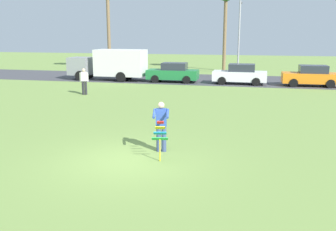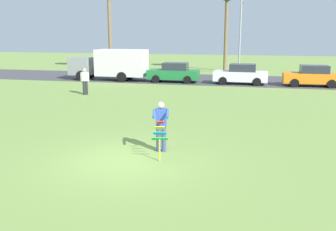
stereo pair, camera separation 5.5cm
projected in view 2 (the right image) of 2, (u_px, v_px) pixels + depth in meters
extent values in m
plane|color=olive|center=(126.00, 161.00, 11.95)|extent=(120.00, 120.00, 0.00)
cube|color=#424247|center=(211.00, 80.00, 32.70)|extent=(120.00, 8.00, 0.01)
cylinder|color=#384772|center=(164.00, 139.00, 12.81)|extent=(0.16, 0.16, 0.90)
cylinder|color=#384772|center=(159.00, 139.00, 12.81)|extent=(0.16, 0.16, 0.90)
cube|color=#2D4CA5|center=(161.00, 117.00, 12.65)|extent=(0.40, 0.29, 0.60)
sphere|color=beige|center=(161.00, 105.00, 12.56)|extent=(0.22, 0.22, 0.22)
cylinder|color=#2D4CA5|center=(167.00, 114.00, 12.36)|extent=(0.20, 0.59, 0.24)
cylinder|color=#2D4CA5|center=(154.00, 114.00, 12.38)|extent=(0.20, 0.59, 0.24)
cube|color=red|center=(160.00, 122.00, 12.14)|extent=(0.25, 0.18, 0.12)
cube|color=yellow|center=(160.00, 128.00, 12.02)|extent=(0.34, 0.21, 0.12)
cube|color=#1E99D8|center=(160.00, 133.00, 11.89)|extent=(0.44, 0.23, 0.12)
cube|color=green|center=(160.00, 139.00, 11.76)|extent=(0.53, 0.25, 0.12)
cylinder|color=yellow|center=(160.00, 150.00, 11.84)|extent=(0.04, 0.04, 0.74)
cube|color=gray|center=(82.00, 66.00, 32.73)|extent=(1.83, 1.93, 1.50)
cube|color=silver|center=(122.00, 63.00, 31.76)|extent=(4.23, 2.06, 2.20)
cylinder|color=black|center=(81.00, 76.00, 31.93)|extent=(0.84, 0.29, 0.84)
cylinder|color=black|center=(91.00, 74.00, 33.67)|extent=(0.84, 0.29, 0.84)
cylinder|color=black|center=(122.00, 77.00, 31.04)|extent=(0.84, 0.29, 0.84)
cylinder|color=black|center=(130.00, 75.00, 32.78)|extent=(0.84, 0.29, 0.84)
cube|color=#1E7238|center=(174.00, 74.00, 30.93)|extent=(4.23, 1.78, 0.76)
cube|color=#282D38|center=(175.00, 66.00, 30.76)|extent=(2.04, 1.43, 0.60)
cylinder|color=black|center=(156.00, 79.00, 30.50)|extent=(0.64, 0.23, 0.64)
cylinder|color=black|center=(161.00, 77.00, 32.04)|extent=(0.64, 0.23, 0.64)
cylinder|color=black|center=(187.00, 80.00, 29.96)|extent=(0.64, 0.23, 0.64)
cylinder|color=black|center=(191.00, 78.00, 31.50)|extent=(0.64, 0.23, 0.64)
cube|color=white|center=(240.00, 76.00, 29.69)|extent=(4.22, 1.75, 0.76)
cube|color=#282D38|center=(243.00, 68.00, 29.51)|extent=(2.03, 1.42, 0.60)
cylinder|color=black|center=(223.00, 81.00, 29.30)|extent=(0.64, 0.23, 0.64)
cylinder|color=black|center=(225.00, 78.00, 30.83)|extent=(0.64, 0.23, 0.64)
cylinder|color=black|center=(257.00, 82.00, 28.68)|extent=(0.64, 0.23, 0.64)
cylinder|color=black|center=(257.00, 79.00, 30.21)|extent=(0.64, 0.23, 0.64)
cube|color=orange|center=(312.00, 78.00, 28.48)|extent=(4.25, 1.82, 0.76)
cube|color=#282D38|center=(314.00, 69.00, 28.30)|extent=(2.05, 1.45, 0.60)
cylinder|color=black|center=(295.00, 83.00, 28.04)|extent=(0.65, 0.24, 0.64)
cylinder|color=black|center=(292.00, 80.00, 29.58)|extent=(0.65, 0.24, 0.64)
cylinder|color=black|center=(332.00, 84.00, 27.51)|extent=(0.65, 0.24, 0.64)
cylinder|color=black|center=(327.00, 81.00, 29.05)|extent=(0.65, 0.24, 0.64)
cylinder|color=brown|center=(110.00, 29.00, 40.30)|extent=(0.36, 0.36, 8.70)
cylinder|color=brown|center=(226.00, 32.00, 39.51)|extent=(0.36, 0.36, 8.08)
cylinder|color=#9E9EA3|center=(240.00, 38.00, 36.16)|extent=(0.16, 0.16, 7.00)
cylinder|color=#9E9EA3|center=(242.00, 2.00, 36.10)|extent=(0.10, 1.40, 0.10)
cube|color=#4C4C51|center=(242.00, 3.00, 36.72)|extent=(0.24, 0.44, 0.16)
cylinder|color=#26262B|center=(87.00, 88.00, 24.69)|extent=(0.16, 0.16, 0.90)
cylinder|color=#26262B|center=(84.00, 88.00, 24.69)|extent=(0.16, 0.16, 0.90)
cube|color=silver|center=(85.00, 76.00, 24.53)|extent=(0.40, 0.29, 0.60)
sphere|color=beige|center=(84.00, 70.00, 24.44)|extent=(0.22, 0.22, 0.22)
cylinder|color=silver|center=(88.00, 77.00, 24.53)|extent=(0.09, 0.09, 0.58)
cylinder|color=silver|center=(81.00, 77.00, 24.54)|extent=(0.09, 0.09, 0.58)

